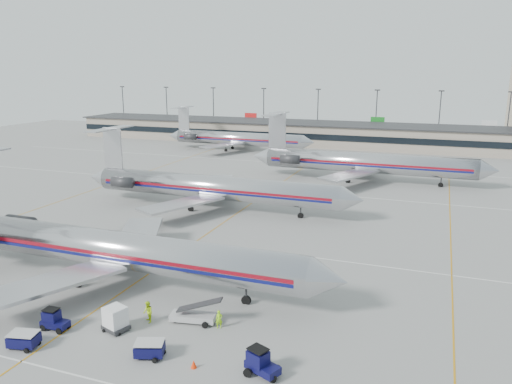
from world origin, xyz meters
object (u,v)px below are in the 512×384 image
at_px(belt_loader, 194,315).
at_px(jet_second_row, 209,187).
at_px(jet_foreground, 107,248).
at_px(uld_container, 115,319).
at_px(tug_center, 54,320).

bearing_deg(belt_loader, jet_second_row, 102.88).
height_order(jet_foreground, jet_second_row, jet_foreground).
relative_size(jet_second_row, uld_container, 19.42).
relative_size(jet_second_row, tug_center, 20.08).
xyz_separation_m(jet_foreground, uld_container, (6.66, -8.19, -2.53)).
distance_m(tug_center, uld_container, 5.16).
bearing_deg(jet_second_row, tug_center, -83.97).
bearing_deg(uld_container, tug_center, -142.21).
xyz_separation_m(jet_foreground, jet_second_row, (-2.24, 28.24, -0.08)).
bearing_deg(jet_foreground, jet_second_row, 94.54).
height_order(jet_second_row, belt_loader, jet_second_row).
distance_m(jet_second_row, uld_container, 37.57).
bearing_deg(tug_center, uld_container, 17.20).
distance_m(tug_center, belt_loader, 11.52).
bearing_deg(uld_container, jet_foreground, 147.92).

